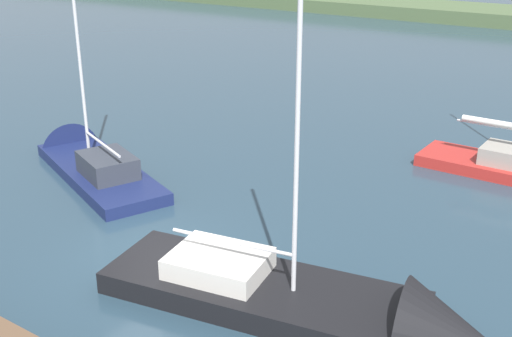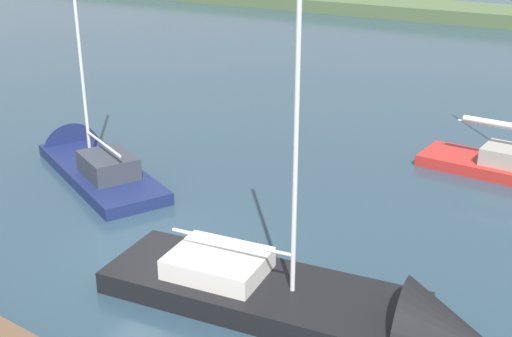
% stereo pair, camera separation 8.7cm
% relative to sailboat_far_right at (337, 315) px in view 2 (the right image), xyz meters
% --- Properties ---
extents(ground_plane, '(200.00, 200.00, 0.00)m').
position_rel_sailboat_far_right_xyz_m(ground_plane, '(5.39, 0.03, -0.18)').
color(ground_plane, '#263D4C').
extents(sailboat_far_right, '(9.78, 4.17, 9.84)m').
position_rel_sailboat_far_right_xyz_m(sailboat_far_right, '(0.00, 0.00, 0.00)').
color(sailboat_far_right, black).
rests_on(sailboat_far_right, ground_plane).
extents(sailboat_far_left, '(8.99, 5.45, 9.64)m').
position_rel_sailboat_far_right_xyz_m(sailboat_far_left, '(12.66, -3.68, -0.05)').
color(sailboat_far_left, navy).
rests_on(sailboat_far_left, ground_plane).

